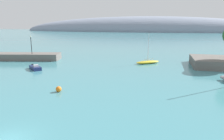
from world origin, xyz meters
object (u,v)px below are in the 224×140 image
object	(u,v)px
mooring_buoy_orange	(59,89)
sailboat_yellow_near_shore	(148,62)
harbor_lamp_post	(31,43)
motorboat_navy_foreground	(35,68)

from	to	relation	value
mooring_buoy_orange	sailboat_yellow_near_shore	bearing A→B (deg)	66.86
harbor_lamp_post	sailboat_yellow_near_shore	bearing A→B (deg)	6.31
mooring_buoy_orange	motorboat_navy_foreground	bearing A→B (deg)	135.18
sailboat_yellow_near_shore	mooring_buoy_orange	bearing A→B (deg)	30.98
mooring_buoy_orange	harbor_lamp_post	size ratio (longest dim) A/B	0.17
sailboat_yellow_near_shore	mooring_buoy_orange	world-z (taller)	sailboat_yellow_near_shore
sailboat_yellow_near_shore	motorboat_navy_foreground	world-z (taller)	sailboat_yellow_near_shore
sailboat_yellow_near_shore	mooring_buoy_orange	size ratio (longest dim) A/B	8.85
motorboat_navy_foreground	mooring_buoy_orange	world-z (taller)	motorboat_navy_foreground
sailboat_yellow_near_shore	harbor_lamp_post	world-z (taller)	sailboat_yellow_near_shore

